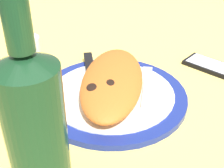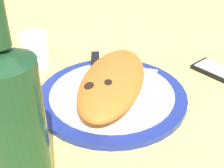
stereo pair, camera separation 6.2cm
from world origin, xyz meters
The scene contains 8 objects.
ground_plane centered at (0.00, 0.00, -1.50)cm, with size 150.00×150.00×3.00cm, color #EACC60.
plate centered at (0.00, 0.00, 0.75)cm, with size 31.00×31.00×1.58cm.
calzone centered at (0.52, -0.42, 3.98)cm, with size 28.19×13.02×4.81cm.
fork centered at (4.40, -7.03, 1.78)cm, with size 15.91×2.63×0.40cm.
knife centered at (8.04, 5.69, 2.08)cm, with size 21.65×6.90×1.20cm.
smartphone centered at (15.22, -22.87, 0.56)cm, with size 12.38×13.55×1.16cm.
water_glass centered at (10.51, 21.18, 3.63)cm, with size 6.79×6.79×8.25cm.
wine_bottle centered at (-25.06, 7.07, 12.20)cm, with size 7.59×7.59×30.66cm.
Camera 1 is at (-52.46, -4.58, 36.97)cm, focal length 49.22 mm.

